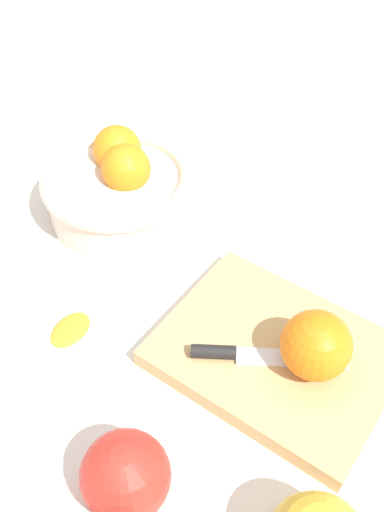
{
  "coord_description": "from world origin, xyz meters",
  "views": [
    {
      "loc": [
        0.27,
        -0.25,
        0.52
      ],
      "look_at": [
        -0.05,
        0.08,
        0.04
      ],
      "focal_mm": 41.78,
      "sensor_mm": 36.0,
      "label": 1
    }
  ],
  "objects_px": {
    "orange_on_board": "(316,345)",
    "knife": "(247,355)",
    "bowl": "(119,186)",
    "cutting_board": "(276,355)",
    "apple_front_right": "(126,476)"
  },
  "relations": [
    {
      "from": "cutting_board",
      "to": "knife",
      "type": "bearing_deg",
      "value": -118.08
    },
    {
      "from": "bowl",
      "to": "apple_front_right",
      "type": "height_order",
      "value": "bowl"
    },
    {
      "from": "apple_front_right",
      "to": "knife",
      "type": "bearing_deg",
      "value": 93.3
    },
    {
      "from": "knife",
      "to": "apple_front_right",
      "type": "distance_m",
      "value": 0.17
    },
    {
      "from": "cutting_board",
      "to": "orange_on_board",
      "type": "bearing_deg",
      "value": 11.22
    },
    {
      "from": "bowl",
      "to": "orange_on_board",
      "type": "height_order",
      "value": "bowl"
    },
    {
      "from": "orange_on_board",
      "to": "knife",
      "type": "relative_size",
      "value": 0.53
    },
    {
      "from": "bowl",
      "to": "cutting_board",
      "type": "distance_m",
      "value": 0.29
    },
    {
      "from": "bowl",
      "to": "knife",
      "type": "height_order",
      "value": "bowl"
    },
    {
      "from": "orange_on_board",
      "to": "bowl",
      "type": "bearing_deg",
      "value": 173.19
    },
    {
      "from": "knife",
      "to": "cutting_board",
      "type": "bearing_deg",
      "value": 61.92
    },
    {
      "from": "cutting_board",
      "to": "knife",
      "type": "relative_size",
      "value": 1.79
    },
    {
      "from": "bowl",
      "to": "apple_front_right",
      "type": "distance_m",
      "value": 0.37
    },
    {
      "from": "bowl",
      "to": "knife",
      "type": "bearing_deg",
      "value": -15.38
    },
    {
      "from": "orange_on_board",
      "to": "knife",
      "type": "bearing_deg",
      "value": -145.29
    }
  ]
}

